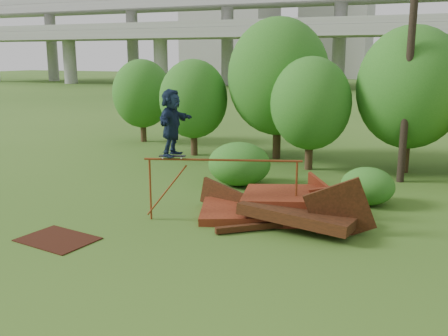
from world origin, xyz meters
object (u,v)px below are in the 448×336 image
at_px(skater, 172,123).
at_px(flat_plate, 58,239).
at_px(scrap_pile, 280,209).
at_px(utility_pole, 409,64).

xyz_separation_m(skater, flat_plate, (-2.05, -2.69, -2.90)).
bearing_deg(scrap_pile, skater, -160.38).
distance_m(flat_plate, utility_pole, 13.65).
bearing_deg(skater, utility_pole, -41.66).
xyz_separation_m(scrap_pile, flat_plate, (-5.03, -3.75, -0.37)).
bearing_deg(utility_pole, skater, -128.52).
bearing_deg(scrap_pile, utility_pole, 65.21).
relative_size(skater, flat_plate, 0.99).
xyz_separation_m(scrap_pile, utility_pole, (2.95, 6.38, 4.10)).
xyz_separation_m(skater, utility_pole, (5.93, 7.44, 1.57)).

